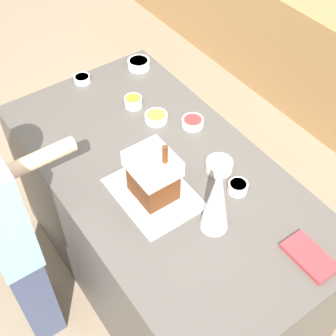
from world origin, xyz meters
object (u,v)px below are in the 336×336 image
object	(u,v)px
gingerbread_house	(153,175)
candy_bowl_near_tray_left	(156,117)
cookbook	(309,257)
candy_bowl_far_right	(193,122)
candy_bowl_behind_tray	(82,79)
candy_bowl_far_left	(133,102)
candy_bowl_center_rear	(238,187)
candy_bowl_beside_tree	(139,64)
candy_bowl_near_tray_right	(219,165)
decorative_tree	(218,197)
person	(8,237)
baking_tray	(154,193)

from	to	relation	value
gingerbread_house	candy_bowl_near_tray_left	world-z (taller)	gingerbread_house
cookbook	candy_bowl_far_right	bearing A→B (deg)	173.98
candy_bowl_near_tray_left	candy_bowl_behind_tray	world-z (taller)	candy_bowl_near_tray_left
candy_bowl_far_left	candy_bowl_center_rear	bearing A→B (deg)	4.90
candy_bowl_beside_tree	candy_bowl_near_tray_right	world-z (taller)	candy_bowl_beside_tree
decorative_tree	candy_bowl_near_tray_right	world-z (taller)	decorative_tree
candy_bowl_center_rear	candy_bowl_near_tray_right	bearing A→B (deg)	173.90
gingerbread_house	candy_bowl_near_tray_left	xyz separation A→B (m)	(-0.40, 0.29, -0.11)
gingerbread_house	candy_bowl_behind_tray	bearing A→B (deg)	171.85
candy_bowl_behind_tray	candy_bowl_near_tray_right	world-z (taller)	candy_bowl_near_tray_right
gingerbread_house	candy_bowl_far_right	size ratio (longest dim) A/B	2.82
person	candy_bowl_beside_tree	bearing A→B (deg)	117.36
candy_bowl_behind_tray	cookbook	size ratio (longest dim) A/B	0.43
candy_bowl_near_tray_left	candy_bowl_near_tray_right	size ratio (longest dim) A/B	0.92
candy_bowl_far_right	candy_bowl_center_rear	xyz separation A→B (m)	(0.47, -0.10, 0.01)
candy_bowl_far_right	candy_bowl_near_tray_left	world-z (taller)	same
candy_bowl_far_right	candy_bowl_center_rear	world-z (taller)	candy_bowl_center_rear
cookbook	candy_bowl_near_tray_right	bearing A→B (deg)	178.97
candy_bowl_far_left	candy_bowl_beside_tree	bearing A→B (deg)	142.35
candy_bowl_far_left	person	distance (m)	0.94
candy_bowl_behind_tray	candy_bowl_beside_tree	xyz separation A→B (m)	(0.07, 0.33, 0.01)
cookbook	candy_bowl_far_left	bearing A→B (deg)	-176.59
baking_tray	candy_bowl_far_right	size ratio (longest dim) A/B	3.65
decorative_tree	candy_bowl_near_tray_right	bearing A→B (deg)	137.31
candy_bowl_center_rear	candy_bowl_behind_tray	bearing A→B (deg)	-170.43
baking_tray	candy_bowl_center_rear	size ratio (longest dim) A/B	4.55
candy_bowl_behind_tray	cookbook	bearing A→B (deg)	7.14
baking_tray	person	bearing A→B (deg)	-114.49
candy_bowl_beside_tree	candy_bowl_far_right	bearing A→B (deg)	-4.50
candy_bowl_far_left	gingerbread_house	bearing A→B (deg)	-24.07
candy_bowl_center_rear	cookbook	size ratio (longest dim) A/B	0.42
candy_bowl_beside_tree	candy_bowl_behind_tray	bearing A→B (deg)	-102.27
baking_tray	candy_bowl_near_tray_right	size ratio (longest dim) A/B	3.22
candy_bowl_far_right	candy_bowl_near_tray_right	distance (m)	0.33
candy_bowl_center_rear	person	world-z (taller)	person
candy_bowl_behind_tray	candy_bowl_far_left	bearing A→B (deg)	19.41
candy_bowl_far_right	candy_bowl_near_tray_left	size ratio (longest dim) A/B	0.96
gingerbread_house	candy_bowl_beside_tree	xyz separation A→B (m)	(-0.84, 0.47, -0.10)
decorative_tree	candy_bowl_near_tray_right	xyz separation A→B (m)	(-0.24, 0.22, -0.16)
candy_bowl_far_left	cookbook	size ratio (longest dim) A/B	0.44
person	baking_tray	bearing A→B (deg)	65.51
decorative_tree	person	xyz separation A→B (m)	(-0.57, -0.74, -0.34)
candy_bowl_near_tray_left	candy_bowl_center_rear	distance (m)	0.61
candy_bowl_center_rear	candy_bowl_far_left	bearing A→B (deg)	-175.10
candy_bowl_behind_tray	cookbook	xyz separation A→B (m)	(1.55, 0.19, -0.01)
decorative_tree	candy_bowl_beside_tree	distance (m)	1.20
candy_bowl_near_tray_left	cookbook	xyz separation A→B (m)	(1.04, 0.04, -0.01)
gingerbread_house	cookbook	world-z (taller)	gingerbread_house
decorative_tree	candy_bowl_center_rear	distance (m)	0.27
decorative_tree	gingerbread_house	bearing A→B (deg)	-157.95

